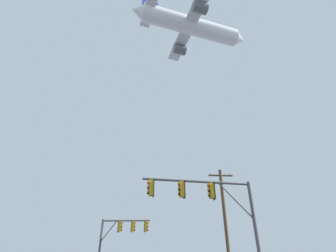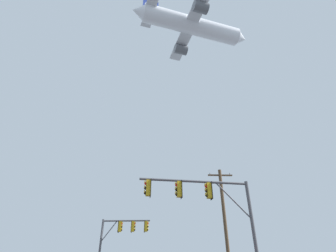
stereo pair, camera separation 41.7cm
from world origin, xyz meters
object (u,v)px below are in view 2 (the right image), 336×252
(signal_pole_near, at_px, (207,203))
(airplane, at_px, (192,26))
(utility_pole, at_px, (225,221))
(signal_pole_far, at_px, (121,234))

(signal_pole_near, distance_m, airplane, 52.99)
(utility_pole, distance_m, airplane, 49.93)
(signal_pole_far, height_order, airplane, airplane)
(airplane, bearing_deg, utility_pole, -95.29)
(signal_pole_far, bearing_deg, utility_pole, -23.09)
(signal_pole_near, xyz_separation_m, signal_pole_far, (-6.31, 10.60, -0.57))
(signal_pole_near, bearing_deg, utility_pole, 68.72)
(signal_pole_far, xyz_separation_m, utility_pole, (8.95, -3.82, 0.62))
(signal_pole_near, bearing_deg, signal_pole_far, 120.78)
(signal_pole_near, xyz_separation_m, utility_pole, (2.64, 6.78, 0.05))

